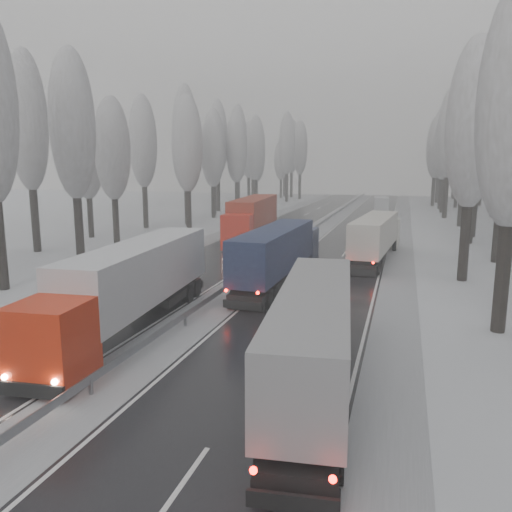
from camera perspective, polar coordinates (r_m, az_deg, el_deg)
The scene contains 52 objects.
ground at distance 16.58m, azimuth -26.67°, elevation -19.88°, with size 260.00×260.00×0.00m, color silver.
carriageway_right at distance 41.28m, azimuth 9.17°, elevation -1.02°, with size 7.50×200.00×0.03m, color black.
carriageway_left at distance 43.83m, azimuth -4.56°, elevation -0.26°, with size 7.50×200.00×0.03m, color black.
median_slush at distance 42.25m, azimuth 2.10°, elevation -0.63°, with size 3.00×200.00×0.04m, color #A4A7AC.
shoulder_right at distance 40.97m, azimuth 16.05°, elevation -1.38°, with size 2.40×200.00×0.04m, color #A4A7AC.
shoulder_left at distance 45.82m, azimuth -10.35°, elevation 0.07°, with size 2.40×200.00×0.04m, color #A4A7AC.
median_guardrail at distance 42.13m, azimuth 2.10°, elevation 0.14°, with size 0.12×200.00×0.76m.
tree_18 at distance 37.54m, azimuth 23.60°, elevation 13.55°, with size 3.60×3.60×16.58m.
tree_20 at distance 46.02m, azimuth 26.61°, elevation 11.88°, with size 3.60×3.60×15.71m.
tree_22 at distance 56.22m, azimuth 23.90°, elevation 11.70°, with size 3.60×3.60×15.86m.
tree_24 at distance 61.88m, azimuth 24.31°, elevation 14.21°, with size 3.60×3.60×20.49m.
tree_26 at distance 71.93m, azimuth 22.89°, elevation 12.77°, with size 3.60×3.60×18.78m.
tree_28 at distance 82.48m, azimuth 21.26°, elevation 12.83°, with size 3.60×3.60×19.62m.
tree_29 at distance 87.24m, azimuth 25.94°, elevation 11.69°, with size 3.60×3.60×18.11m.
tree_30 at distance 92.16m, azimuth 20.88°, elevation 11.82°, with size 3.60×3.60×17.86m.
tree_31 at distance 96.73m, azimuth 24.29°, elevation 11.76°, with size 3.60×3.60×18.58m.
tree_32 at distance 99.64m, azimuth 20.60°, elevation 11.48°, with size 3.60×3.60×17.33m.
tree_33 at distance 103.83m, azimuth 22.14°, elevation 10.25°, with size 3.60×3.60×14.33m.
tree_34 at distance 106.68m, azimuth 19.86°, elevation 11.51°, with size 3.60×3.60×17.63m.
tree_35 at distance 111.52m, azimuth 24.58°, elevation 11.32°, with size 3.60×3.60×18.25m.
tree_36 at distance 116.64m, azimuth 20.31°, elevation 12.14°, with size 3.60×3.60×20.23m.
tree_37 at distance 121.14m, azimuth 23.47°, elevation 10.68°, with size 3.60×3.60×16.37m.
tree_38 at distance 127.23m, azimuth 20.75°, elevation 11.27°, with size 3.60×3.60×17.97m.
tree_39 at distance 131.40m, azimuth 21.84°, elevation 10.65°, with size 3.60×3.60×16.19m.
tree_58 at distance 43.17m, azimuth -20.23°, elevation 13.77°, with size 3.60×3.60×17.21m.
tree_59 at distance 51.12m, azimuth -24.66°, elevation 13.70°, with size 3.60×3.60×18.41m.
tree_60 at distance 52.53m, azimuth -16.10°, elevation 11.62°, with size 3.60×3.60×14.84m.
tree_61 at distance 59.05m, azimuth -18.77°, elevation 10.73°, with size 3.60×3.60×13.95m.
tree_62 at distance 59.16m, azimuth -7.87°, elevation 12.47°, with size 3.60×3.60×16.04m.
tree_63 at distance 66.30m, azimuth -12.81°, elevation 12.54°, with size 3.60×3.60×16.88m.
tree_64 at distance 69.11m, azimuth -8.06°, elevation 11.81°, with size 3.60×3.60×15.42m.
tree_65 at distance 73.60m, azimuth -8.09°, elevation 13.73°, with size 3.60×3.60×19.48m.
tree_66 at distance 77.94m, azimuth -4.99°, elevation 11.60°, with size 3.60×3.60×15.23m.
tree_67 at distance 82.20m, azimuth -4.88°, elevation 12.37°, with size 3.60×3.60×17.09m.
tree_68 at distance 83.77m, azimuth -2.24°, elevation 12.16°, with size 3.60×3.60×16.65m.
tree_69 at distance 89.24m, azimuth -4.43°, elevation 13.13°, with size 3.60×3.60×19.35m.
tree_70 at distance 93.30m, azimuth -0.06°, elevation 12.15°, with size 3.60×3.60×17.09m.
tree_71 at distance 98.61m, azimuth -2.10°, elevation 12.98°, with size 3.60×3.60×19.61m.
tree_72 at distance 102.97m, azimuth 0.04°, elevation 11.28°, with size 3.60×3.60×15.11m.
tree_73 at distance 107.67m, azimuth -0.85°, elevation 11.95°, with size 3.60×3.60×17.22m.
tree_74 at distance 112.51m, azimuth 3.58°, elevation 12.66°, with size 3.60×3.60×19.68m.
tree_75 at distance 118.70m, azimuth -0.38°, elevation 12.23°, with size 3.60×3.60×18.60m.
tree_76 at distance 121.43m, azimuth 5.07°, elevation 12.13°, with size 3.60×3.60×18.55m.
tree_77 at distance 126.51m, azimuth 2.89°, elevation 10.86°, with size 3.60×3.60×14.32m.
tree_78 at distance 128.63m, azimuth 4.11°, elevation 12.32°, with size 3.60×3.60×19.55m.
tree_79 at distance 133.10m, azimuth 3.30°, elevation 11.58°, with size 3.60×3.60×17.07m.
truck_grey_tarp at distance 18.70m, azimuth 6.86°, elevation -7.85°, with size 3.91×15.05×3.83m.
truck_blue_box at distance 34.11m, azimuth 2.70°, elevation 0.62°, with size 2.80×15.44×3.94m.
truck_cream_box at distance 43.69m, azimuth 13.62°, elevation 2.40°, with size 3.61×15.10×3.84m.
box_truck_distant at distance 87.00m, azimuth 14.11°, elevation 5.66°, with size 2.83×7.73×2.83m.
truck_red_white at distance 25.24m, azimuth -13.99°, elevation -2.85°, with size 3.90×16.32×4.15m.
truck_red_red at distance 54.02m, azimuth -0.43°, elevation 4.60°, with size 4.44×17.88×4.55m.
Camera 1 is at (10.32, -10.18, 8.04)m, focal length 35.00 mm.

